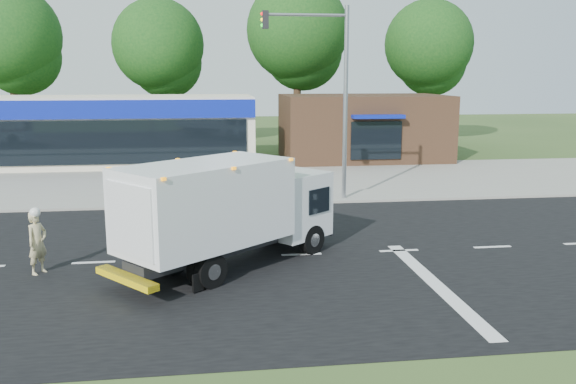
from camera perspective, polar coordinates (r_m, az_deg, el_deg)
ground at (r=18.22m, az=1.26°, el=-5.90°), size 120.00×120.00×0.00m
road_asphalt at (r=18.22m, az=1.26°, el=-5.88°), size 60.00×14.00×0.02m
sidewalk at (r=26.10m, az=-1.49°, el=-0.57°), size 60.00×2.40×0.12m
parking_apron at (r=31.79m, az=-2.60°, el=1.42°), size 60.00×9.00×0.02m
lane_markings at (r=17.21m, az=6.44°, el=-6.93°), size 55.20×7.00×0.01m
ems_box_truck at (r=16.71m, az=-5.76°, el=-1.32°), size 6.59×6.01×3.03m
emergency_worker at (r=17.64m, az=-22.41°, el=-4.30°), size 0.67×0.75×1.83m
retail_strip_mall at (r=37.83m, az=-17.22°, el=5.54°), size 18.00×6.20×4.00m
brown_storefront at (r=38.59m, az=7.05°, el=6.03°), size 10.00×6.70×4.00m
traffic_signal_pole at (r=25.34m, az=3.98°, el=10.14°), size 3.51×0.25×8.00m
background_trees at (r=45.48m, az=-5.38°, el=13.59°), size 36.77×7.39×12.10m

